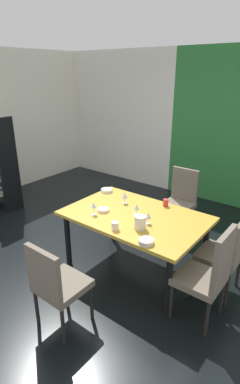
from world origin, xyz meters
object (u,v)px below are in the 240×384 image
(serving_bowl_center, at_px, (103,210))
(cup_near_window, at_px, (166,203))
(chair_head_near, at_px, (56,283))
(cup_east, at_px, (115,226))
(chair_right_near, at_px, (209,273))
(serving_bowl_left, at_px, (146,241))
(chair_right_far, at_px, (227,252))
(wine_glass_near_shelf, at_px, (125,195))
(pitcher_right, at_px, (140,222))
(wine_glass_front, at_px, (148,216))
(chair_head_far, at_px, (180,199))
(wine_glass_north, at_px, (136,207))
(wine_glass_corner, at_px, (94,206))
(dining_table, at_px, (135,221))
(serving_bowl_west, at_px, (107,190))

(serving_bowl_center, relative_size, cup_near_window, 1.57)
(chair_head_near, bearing_deg, cup_east, 85.10)
(chair_right_near, xyz_separation_m, serving_bowl_left, (-0.60, -0.20, 0.22))
(serving_bowl_center, bearing_deg, chair_right_far, 16.68)
(chair_right_near, height_order, wine_glass_near_shelf, chair_right_near)
(cup_east, distance_m, pitcher_right, 0.27)
(chair_right_near, height_order, cup_east, chair_right_near)
(chair_right_near, distance_m, wine_glass_front, 0.88)
(chair_head_near, relative_size, pitcher_right, 6.18)
(chair_head_far, distance_m, cup_east, 1.68)
(wine_glass_north, height_order, serving_bowl_left, wine_glass_north)
(chair_right_near, relative_size, serving_bowl_left, 6.66)
(chair_right_near, height_order, pitcher_right, chair_right_near)
(chair_right_near, height_order, serving_bowl_center, chair_right_near)
(chair_head_far, distance_m, wine_glass_near_shelf, 1.13)
(wine_glass_corner, bearing_deg, chair_right_far, 21.30)
(chair_head_far, relative_size, cup_east, 11.09)
(chair_right_far, relative_size, serving_bowl_center, 6.60)
(wine_glass_north, relative_size, cup_near_window, 1.47)
(chair_right_far, distance_m, cup_near_window, 0.94)
(wine_glass_corner, relative_size, cup_near_window, 1.69)
(chair_right_near, height_order, chair_right_far, chair_right_near)
(wine_glass_north, height_order, cup_east, wine_glass_north)
(pitcher_right, bearing_deg, serving_bowl_left, -44.60)
(wine_glass_north, bearing_deg, pitcher_right, -48.08)
(chair_head_near, relative_size, wine_glass_near_shelf, 5.81)
(dining_table, height_order, wine_glass_front, wine_glass_front)
(chair_head_near, bearing_deg, serving_bowl_west, 114.18)
(pitcher_right, bearing_deg, serving_bowl_center, 172.14)
(dining_table, bearing_deg, serving_bowl_west, 154.86)
(chair_right_near, bearing_deg, serving_bowl_left, 108.33)
(chair_right_far, height_order, cup_near_window, chair_right_far)
(dining_table, relative_size, chair_right_near, 1.59)
(serving_bowl_west, bearing_deg, chair_right_far, -2.77)
(wine_glass_near_shelf, bearing_deg, chair_right_far, 3.19)
(chair_right_near, xyz_separation_m, wine_glass_corner, (-1.45, -0.04, 0.32))
(chair_right_near, bearing_deg, dining_table, 76.05)
(chair_head_near, height_order, wine_glass_north, chair_head_near)
(cup_near_window, bearing_deg, wine_glass_near_shelf, -151.33)
(chair_right_near, relative_size, chair_right_far, 1.10)
(wine_glass_near_shelf, relative_size, pitcher_right, 1.06)
(wine_glass_near_shelf, relative_size, serving_bowl_west, 1.00)
(wine_glass_front, relative_size, wine_glass_corner, 0.90)
(cup_east, bearing_deg, serving_bowl_left, -4.33)
(chair_right_near, height_order, wine_glass_corner, chair_right_near)
(dining_table, relative_size, wine_glass_near_shelf, 10.30)
(dining_table, distance_m, serving_bowl_center, 0.41)
(wine_glass_front, distance_m, wine_glass_north, 0.27)
(chair_right_far, distance_m, serving_bowl_west, 1.81)
(cup_near_window, distance_m, pitcher_right, 0.69)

